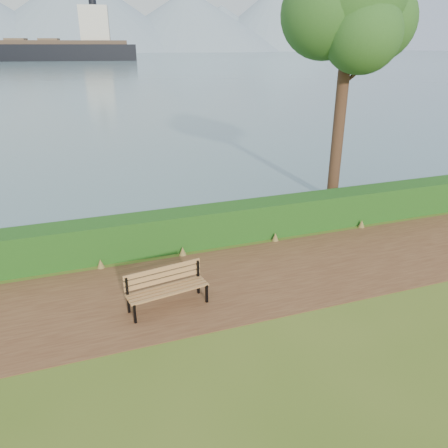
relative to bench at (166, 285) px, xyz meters
name	(u,v)px	position (x,y,z in m)	size (l,w,h in m)	color
ground	(252,285)	(2.03, 0.17, -0.49)	(140.00, 140.00, 0.00)	#45611B
path	(247,279)	(2.03, 0.47, -0.49)	(40.00, 3.40, 0.01)	#522E1C
hedge	(215,225)	(2.03, 2.77, 0.01)	(32.00, 0.85, 1.00)	#144413
water	(63,55)	(2.03, 260.17, -0.49)	(700.00, 510.00, 0.00)	slate
mountains	(43,15)	(-7.14, 406.22, 27.20)	(585.00, 190.00, 70.00)	gray
bench	(166,285)	(0.00, 0.00, 0.00)	(1.76, 0.75, 0.85)	black
tree	(350,7)	(7.10, 4.75, 5.72)	(4.33, 3.67, 8.36)	#382117
cargo_ship	(34,50)	(-8.48, 167.45, 2.90)	(75.87, 22.48, 22.75)	black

